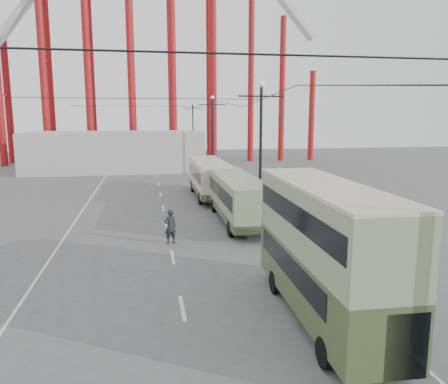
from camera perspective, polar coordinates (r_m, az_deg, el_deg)
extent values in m
plane|color=#4F4F51|center=(13.31, 0.70, -21.74)|extent=(160.00, 160.00, 0.00)
cube|color=silver|center=(30.95, -7.74, -3.23)|extent=(0.15, 82.00, 0.01)
cube|color=silver|center=(32.78, 3.45, -2.42)|extent=(0.12, 120.00, 0.01)
cube|color=silver|center=(32.27, -18.53, -3.12)|extent=(0.12, 120.00, 0.01)
cylinder|color=black|center=(30.24, 4.79, 5.14)|extent=(0.20, 0.20, 9.00)
cylinder|color=black|center=(30.88, 4.68, -2.74)|extent=(0.44, 0.44, 0.50)
cube|color=black|center=(30.17, 4.90, 12.36)|extent=(3.20, 0.10, 0.10)
sphere|color=white|center=(30.21, 4.92, 13.87)|extent=(0.44, 0.44, 0.44)
cylinder|color=black|center=(51.77, -1.49, 7.13)|extent=(0.20, 0.20, 9.00)
cylinder|color=black|center=(52.15, -1.47, 2.46)|extent=(0.44, 0.44, 0.50)
cube|color=black|center=(51.73, -1.51, 11.34)|extent=(3.20, 0.10, 0.10)
sphere|color=white|center=(51.75, -1.51, 12.22)|extent=(0.44, 0.44, 0.44)
cylinder|color=black|center=(73.58, -4.08, 7.92)|extent=(0.20, 0.20, 9.00)
cylinder|color=black|center=(73.84, -4.04, 4.62)|extent=(0.44, 0.44, 0.50)
cube|color=black|center=(73.55, -4.12, 10.88)|extent=(3.20, 0.10, 0.10)
sphere|color=white|center=(73.57, -4.12, 11.50)|extent=(0.44, 0.44, 0.44)
cylinder|color=maroon|center=(72.92, -26.36, 10.46)|extent=(1.00, 1.00, 18.00)
cylinder|color=maroon|center=(67.88, -22.59, 14.66)|extent=(1.00, 1.00, 27.00)
cylinder|color=maroon|center=(71.78, -21.89, 14.40)|extent=(1.00, 1.00, 27.00)
cylinder|color=maroon|center=(67.50, -17.60, 18.83)|extent=(1.00, 1.00, 36.00)
cylinder|color=maroon|center=(71.43, -17.17, 18.33)|extent=(1.00, 1.00, 36.00)
cylinder|color=maroon|center=(67.95, -12.37, 22.86)|extent=(1.00, 1.00, 45.00)
cylinder|color=maroon|center=(71.85, -12.24, 22.14)|extent=(1.00, 1.00, 45.00)
cylinder|color=maroon|center=(69.51, 3.56, 16.48)|extent=(0.90, 0.90, 30.00)
cylinder|color=maroon|center=(70.49, 7.58, 13.06)|extent=(0.90, 0.90, 22.00)
cylinder|color=maroon|center=(72.04, 11.36, 9.70)|extent=(0.90, 0.90, 14.00)
cube|color=#BBBBC0|center=(72.41, 7.83, 23.39)|extent=(9.89, 2.00, 10.87)
cube|color=#B0B0AA|center=(58.43, -13.90, 5.19)|extent=(22.00, 10.00, 5.00)
cube|color=#3B4726|center=(15.62, 12.79, -11.03)|extent=(2.45, 8.95, 1.96)
cube|color=black|center=(15.48, 12.85, -9.65)|extent=(2.45, 7.17, 0.80)
cube|color=gray|center=(15.26, 12.95, -7.13)|extent=(2.47, 8.95, 0.27)
cube|color=gray|center=(14.98, 13.11, -3.05)|extent=(2.45, 8.95, 1.96)
cube|color=black|center=(14.96, 13.13, -2.72)|extent=(2.48, 8.41, 0.76)
cube|color=beige|center=(14.79, 13.27, 0.85)|extent=(2.47, 8.95, 0.11)
cylinder|color=black|center=(17.88, 6.65, -11.61)|extent=(0.27, 0.90, 0.89)
cylinder|color=black|center=(18.49, 12.78, -11.06)|extent=(0.27, 0.90, 0.89)
cylinder|color=black|center=(13.31, 13.03, -19.78)|extent=(0.27, 0.90, 0.89)
cylinder|color=black|center=(14.11, 21.06, -18.39)|extent=(0.27, 0.90, 0.89)
cube|color=gray|center=(29.02, 1.73, -0.60)|extent=(2.53, 10.71, 2.33)
cube|color=black|center=(28.95, 1.73, 0.16)|extent=(2.56, 9.55, 0.92)
cube|color=#3B4726|center=(29.20, 1.72, -2.38)|extent=(2.56, 10.72, 0.49)
cube|color=gray|center=(28.82, 1.74, 1.83)|extent=(2.55, 10.72, 0.16)
cylinder|color=black|center=(31.98, -1.27, -1.83)|extent=(0.28, 0.97, 0.97)
cylinder|color=black|center=(32.37, 2.58, -1.70)|extent=(0.28, 0.97, 0.97)
cylinder|color=black|center=(25.82, 0.79, -4.68)|extent=(0.28, 0.97, 0.97)
cylinder|color=black|center=(26.29, 5.53, -4.46)|extent=(0.28, 0.97, 0.97)
cube|color=beige|center=(38.03, -1.97, 2.02)|extent=(2.57, 10.20, 2.45)
cube|color=black|center=(37.98, -1.98, 2.63)|extent=(2.61, 8.97, 0.97)
cube|color=#3B4726|center=(38.17, -1.96, 0.58)|extent=(2.60, 10.20, 0.51)
cube|color=beige|center=(37.87, -1.98, 3.98)|extent=(2.59, 10.20, 0.16)
cylinder|color=black|center=(40.68, -4.09, 0.70)|extent=(0.29, 1.02, 1.02)
cylinder|color=black|center=(40.98, -0.88, 0.79)|extent=(0.29, 1.02, 1.02)
cylinder|color=black|center=(35.09, -3.13, -0.76)|extent=(0.29, 1.02, 1.02)
cylinder|color=black|center=(35.43, 0.57, -0.64)|extent=(0.29, 1.02, 1.02)
imported|color=black|center=(24.32, -7.04, -4.51)|extent=(0.82, 0.68, 1.93)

